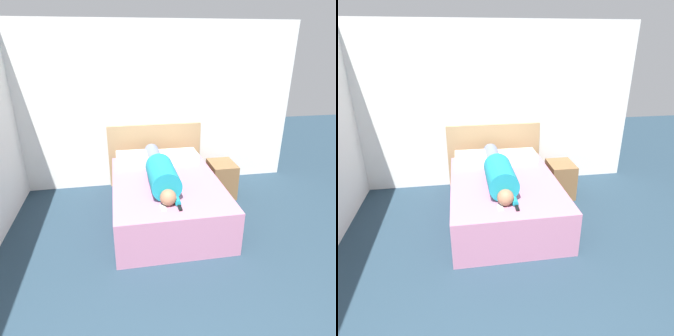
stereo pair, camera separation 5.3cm
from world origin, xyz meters
The scene contains 9 objects.
wall_back centered at (0.00, 3.91, 1.30)m, with size 5.03×0.06×2.60m.
bed centered at (0.19, 2.71, 0.28)m, with size 1.42×1.95×0.56m.
headboard centered at (0.19, 3.84, 0.52)m, with size 1.54×0.04×1.04m.
nightstand centered at (1.16, 3.23, 0.27)m, with size 0.39×0.49×0.55m.
person_lying centered at (0.10, 2.69, 0.71)m, with size 0.36×1.65×0.36m.
pillow_near_headboard centered at (-0.14, 3.38, 0.64)m, with size 0.63×0.39×0.17m.
pillow_second centered at (0.48, 3.38, 0.63)m, with size 0.60×0.39×0.15m.
tv_remote centered at (0.22, 1.99, 0.57)m, with size 0.04×0.15×0.02m.
cell_phone centered at (0.04, 2.02, 0.57)m, with size 0.06×0.13×0.01m.
Camera 2 is at (-0.36, -0.88, 2.30)m, focal length 32.00 mm.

